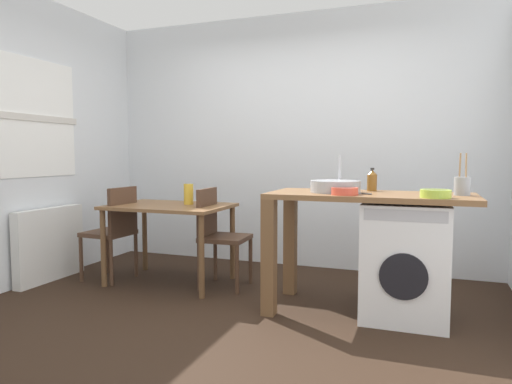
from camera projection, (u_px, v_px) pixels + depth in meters
name	position (u px, v px, depth m)	size (l,w,h in m)	color
ground_plane	(231.00, 315.00, 3.46)	(5.46, 5.46, 0.00)	black
wall_back	(294.00, 142.00, 4.99)	(4.60, 0.10, 2.70)	silver
wall_window_side	(9.00, 138.00, 4.09)	(0.12, 3.80, 2.70)	silver
radiator	(50.00, 244.00, 4.41)	(0.10, 0.80, 0.70)	white
dining_table	(169.00, 215.00, 4.31)	(1.10, 0.76, 0.74)	brown
chair_person_seat	(114.00, 228.00, 4.41)	(0.42, 0.42, 0.90)	#4C3323
chair_opposite	(218.00, 231.00, 4.20)	(0.41, 0.41, 0.90)	#4C3323
kitchen_counter	(342.00, 213.00, 3.52)	(1.50, 0.68, 0.92)	brown
washing_machine	(405.00, 261.00, 3.38)	(0.60, 0.61, 0.86)	white
sink_basin	(335.00, 186.00, 3.52)	(0.38, 0.38, 0.09)	#9EA0A5
tap	(340.00, 173.00, 3.68)	(0.02, 0.02, 0.28)	#B2B2B7
bottle_tall_green	(372.00, 181.00, 3.64)	(0.08, 0.08, 0.18)	brown
mixing_bowl	(345.00, 191.00, 3.30)	(0.19, 0.19, 0.05)	#D84C38
utensil_crock	(462.00, 186.00, 3.25)	(0.11, 0.11, 0.30)	gray
colander	(436.00, 193.00, 3.07)	(0.20, 0.20, 0.06)	#A8C63D
vase	(189.00, 194.00, 4.33)	(0.09, 0.09, 0.19)	gold
scissors	(362.00, 194.00, 3.35)	(0.15, 0.06, 0.01)	#B2B2B7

